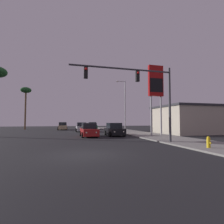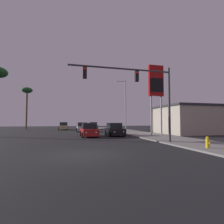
{
  "view_description": "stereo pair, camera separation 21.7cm",
  "coord_description": "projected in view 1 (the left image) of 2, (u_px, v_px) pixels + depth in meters",
  "views": [
    {
      "loc": [
        -1.07,
        -10.04,
        1.89
      ],
      "look_at": [
        4.33,
        10.54,
        3.02
      ],
      "focal_mm": 28.0,
      "sensor_mm": 36.0,
      "label": 1
    },
    {
      "loc": [
        -0.86,
        -10.09,
        1.89
      ],
      "look_at": [
        4.33,
        10.54,
        3.02
      ],
      "focal_mm": 28.0,
      "sensor_mm": 36.0,
      "label": 2
    }
  ],
  "objects": [
    {
      "name": "car_tan",
      "position": [
        63.0,
        126.0,
        38.48
      ],
      "size": [
        2.04,
        4.33,
        1.68
      ],
      "rotation": [
        0.0,
        0.0,
        3.17
      ],
      "color": "tan",
      "rests_on": "ground"
    },
    {
      "name": "car_silver",
      "position": [
        81.0,
        127.0,
        31.93
      ],
      "size": [
        2.04,
        4.31,
        1.68
      ],
      "rotation": [
        0.0,
        0.0,
        3.14
      ],
      "color": "#B7B7BC",
      "rests_on": "ground"
    },
    {
      "name": "car_red",
      "position": [
        89.0,
        130.0,
        21.46
      ],
      "size": [
        2.04,
        4.32,
        1.68
      ],
      "rotation": [
        0.0,
        0.0,
        3.16
      ],
      "color": "maroon",
      "rests_on": "ground"
    },
    {
      "name": "fire_hydrant",
      "position": [
        209.0,
        142.0,
        11.7
      ],
      "size": [
        0.24,
        0.34,
        0.76
      ],
      "color": "gold",
      "rests_on": "sidewalk_right"
    },
    {
      "name": "car_black",
      "position": [
        114.0,
        130.0,
        22.81
      ],
      "size": [
        2.04,
        4.32,
        1.68
      ],
      "rotation": [
        0.0,
        0.0,
        3.15
      ],
      "color": "black",
      "rests_on": "ground"
    },
    {
      "name": "ground_plane",
      "position": [
        85.0,
        155.0,
        9.87
      ],
      "size": [
        120.0,
        120.0,
        0.0
      ],
      "primitive_type": "plane",
      "color": "black"
    },
    {
      "name": "building_gas_station",
      "position": [
        191.0,
        120.0,
        27.47
      ],
      "size": [
        10.3,
        8.3,
        4.3
      ],
      "color": "#B2A893",
      "rests_on": "ground"
    },
    {
      "name": "street_lamp",
      "position": [
        124.0,
        103.0,
        30.9
      ],
      "size": [
        1.74,
        0.24,
        9.0
      ],
      "color": "#99999E",
      "rests_on": "sidewalk_right"
    },
    {
      "name": "palm_tree_far",
      "position": [
        26.0,
        93.0,
        40.56
      ],
      "size": [
        2.4,
        2.4,
        9.81
      ],
      "color": "brown",
      "rests_on": "ground"
    },
    {
      "name": "gas_station_sign",
      "position": [
        156.0,
        85.0,
        22.56
      ],
      "size": [
        2.0,
        0.42,
        9.0
      ],
      "color": "#99999E",
      "rests_on": "sidewalk_right"
    },
    {
      "name": "car_green",
      "position": [
        92.0,
        126.0,
        41.12
      ],
      "size": [
        2.04,
        4.32,
        1.68
      ],
      "rotation": [
        0.0,
        0.0,
        3.16
      ],
      "color": "#195933",
      "rests_on": "ground"
    },
    {
      "name": "sidewalk_right",
      "position": [
        153.0,
        136.0,
        21.94
      ],
      "size": [
        5.0,
        60.0,
        0.12
      ],
      "color": "gray",
      "rests_on": "ground"
    },
    {
      "name": "traffic_light_mast",
      "position": [
        142.0,
        87.0,
        14.75
      ],
      "size": [
        8.77,
        0.36,
        6.5
      ],
      "color": "#38383D",
      "rests_on": "sidewalk_right"
    }
  ]
}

